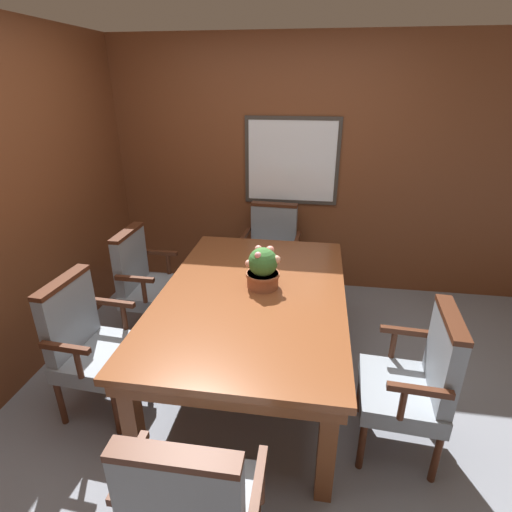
{
  "coord_description": "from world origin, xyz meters",
  "views": [
    {
      "loc": [
        0.38,
        -2.07,
        2.04
      ],
      "look_at": [
        -0.01,
        0.44,
        0.92
      ],
      "focal_mm": 28.0,
      "sensor_mm": 36.0,
      "label": 1
    }
  ],
  "objects_px": {
    "chair_left_far": "(146,280)",
    "chair_head_near": "(192,508)",
    "chair_left_near": "(89,341)",
    "chair_head_far": "(272,248)",
    "potted_plant": "(263,268)",
    "chair_right_near": "(416,379)",
    "dining_table": "(253,303)"
  },
  "relations": [
    {
      "from": "chair_left_near",
      "to": "chair_left_far",
      "type": "distance_m",
      "value": 0.88
    },
    {
      "from": "chair_left_near",
      "to": "chair_right_near",
      "type": "distance_m",
      "value": 2.01
    },
    {
      "from": "chair_left_near",
      "to": "chair_right_near",
      "type": "relative_size",
      "value": 1.0
    },
    {
      "from": "chair_left_near",
      "to": "chair_right_near",
      "type": "height_order",
      "value": "same"
    },
    {
      "from": "chair_head_far",
      "to": "chair_left_far",
      "type": "bearing_deg",
      "value": -135.55
    },
    {
      "from": "chair_left_far",
      "to": "chair_left_near",
      "type": "bearing_deg",
      "value": -179.86
    },
    {
      "from": "dining_table",
      "to": "chair_right_near",
      "type": "bearing_deg",
      "value": -24.94
    },
    {
      "from": "dining_table",
      "to": "chair_left_near",
      "type": "distance_m",
      "value": 1.09
    },
    {
      "from": "chair_right_near",
      "to": "chair_head_near",
      "type": "bearing_deg",
      "value": -44.93
    },
    {
      "from": "chair_left_far",
      "to": "chair_head_far",
      "type": "bearing_deg",
      "value": -47.84
    },
    {
      "from": "chair_left_far",
      "to": "chair_head_near",
      "type": "distance_m",
      "value": 2.08
    },
    {
      "from": "chair_head_near",
      "to": "chair_right_near",
      "type": "bearing_deg",
      "value": -138.88
    },
    {
      "from": "potted_plant",
      "to": "dining_table",
      "type": "bearing_deg",
      "value": -124.07
    },
    {
      "from": "chair_head_near",
      "to": "potted_plant",
      "type": "height_order",
      "value": "potted_plant"
    },
    {
      "from": "chair_head_near",
      "to": "potted_plant",
      "type": "bearing_deg",
      "value": -93.32
    },
    {
      "from": "chair_head_near",
      "to": "potted_plant",
      "type": "xyz_separation_m",
      "value": [
        0.08,
        1.46,
        0.36
      ]
    },
    {
      "from": "chair_right_near",
      "to": "chair_head_far",
      "type": "bearing_deg",
      "value": -146.36
    },
    {
      "from": "chair_left_near",
      "to": "chair_left_far",
      "type": "bearing_deg",
      "value": 3.05
    },
    {
      "from": "dining_table",
      "to": "chair_head_near",
      "type": "distance_m",
      "value": 1.38
    },
    {
      "from": "chair_head_far",
      "to": "chair_left_near",
      "type": "bearing_deg",
      "value": -116.45
    },
    {
      "from": "chair_head_near",
      "to": "chair_left_far",
      "type": "bearing_deg",
      "value": -62.38
    },
    {
      "from": "dining_table",
      "to": "chair_left_far",
      "type": "distance_m",
      "value": 1.1
    },
    {
      "from": "chair_head_far",
      "to": "chair_left_near",
      "type": "relative_size",
      "value": 1.0
    },
    {
      "from": "chair_head_far",
      "to": "chair_left_near",
      "type": "xyz_separation_m",
      "value": [
        -0.98,
        -1.73,
        0.0
      ]
    },
    {
      "from": "chair_head_near",
      "to": "chair_left_near",
      "type": "bearing_deg",
      "value": -44.61
    },
    {
      "from": "chair_left_far",
      "to": "potted_plant",
      "type": "distance_m",
      "value": 1.17
    },
    {
      "from": "chair_head_far",
      "to": "chair_head_near",
      "type": "distance_m",
      "value": 2.69
    },
    {
      "from": "chair_left_far",
      "to": "potted_plant",
      "type": "relative_size",
      "value": 3.21
    },
    {
      "from": "chair_head_far",
      "to": "potted_plant",
      "type": "distance_m",
      "value": 1.29
    },
    {
      "from": "chair_left_far",
      "to": "chair_head_near",
      "type": "relative_size",
      "value": 1.0
    },
    {
      "from": "dining_table",
      "to": "chair_right_near",
      "type": "relative_size",
      "value": 2.09
    },
    {
      "from": "dining_table",
      "to": "chair_left_near",
      "type": "xyz_separation_m",
      "value": [
        -1.0,
        -0.41,
        -0.13
      ]
    }
  ]
}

